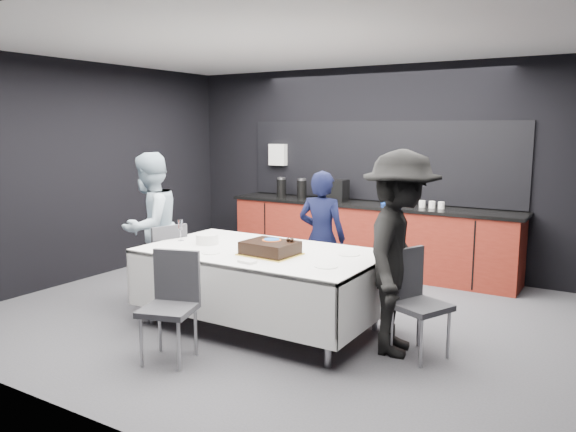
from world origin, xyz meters
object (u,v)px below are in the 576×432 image
(plate_stack, at_px, (207,239))
(person_right, at_px, (399,253))
(cake_assembly, at_px, (270,248))
(chair_right, at_px, (414,294))
(champagne_flute, at_px, (181,226))
(chair_left, at_px, (165,259))
(person_center, at_px, (322,238))
(party_table, at_px, (261,264))
(person_left, at_px, (150,227))
(chair_near, at_px, (172,297))

(plate_stack, xyz_separation_m, person_right, (2.01, 0.14, 0.06))
(cake_assembly, height_order, chair_right, cake_assembly)
(champagne_flute, height_order, person_right, person_right)
(chair_left, distance_m, person_center, 1.74)
(plate_stack, bearing_deg, party_table, 3.64)
(cake_assembly, distance_m, chair_left, 1.48)
(person_left, bearing_deg, party_table, 78.94)
(cake_assembly, xyz_separation_m, chair_right, (1.32, 0.26, -0.31))
(party_table, height_order, chair_near, chair_near)
(person_right, bearing_deg, chair_right, -85.19)
(cake_assembly, distance_m, plate_stack, 0.83)
(party_table, xyz_separation_m, plate_stack, (-0.64, -0.04, 0.19))
(cake_assembly, bearing_deg, party_table, 146.81)
(chair_left, bearing_deg, person_left, 160.24)
(chair_right, bearing_deg, person_left, -179.18)
(plate_stack, height_order, person_center, person_center)
(chair_left, distance_m, chair_near, 1.43)
(cake_assembly, distance_m, chair_near, 1.04)
(champagne_flute, bearing_deg, plate_stack, 2.90)
(chair_right, bearing_deg, cake_assembly, -168.97)
(plate_stack, xyz_separation_m, chair_right, (2.15, 0.18, -0.30))
(cake_assembly, bearing_deg, chair_near, -114.69)
(champagne_flute, height_order, chair_near, champagne_flute)
(champagne_flute, relative_size, person_right, 0.13)
(person_center, height_order, person_right, person_right)
(person_center, distance_m, person_left, 1.95)
(cake_assembly, distance_m, champagne_flute, 1.18)
(person_left, bearing_deg, person_right, 82.46)
(champagne_flute, bearing_deg, party_table, 3.39)
(chair_right, distance_m, person_right, 0.38)
(chair_left, xyz_separation_m, chair_right, (2.76, 0.16, 0.00))
(chair_left, distance_m, person_right, 2.66)
(person_right, bearing_deg, plate_stack, 83.66)
(chair_right, height_order, chair_near, same)
(person_center, xyz_separation_m, person_left, (-1.72, -0.91, 0.10))
(plate_stack, height_order, chair_left, chair_left)
(chair_left, bearing_deg, person_right, 2.77)
(party_table, relative_size, person_center, 1.55)
(champagne_flute, xyz_separation_m, person_right, (2.36, 0.16, -0.05))
(plate_stack, height_order, chair_right, chair_right)
(plate_stack, xyz_separation_m, champagne_flute, (-0.35, -0.02, 0.11))
(plate_stack, relative_size, chair_left, 0.25)
(party_table, distance_m, plate_stack, 0.67)
(cake_assembly, height_order, person_left, person_left)
(party_table, relative_size, cake_assembly, 4.29)
(chair_left, xyz_separation_m, person_center, (1.39, 1.03, 0.21))
(party_table, distance_m, chair_near, 1.05)
(chair_near, bearing_deg, chair_right, 33.72)
(champagne_flute, height_order, person_center, person_center)
(person_center, bearing_deg, person_left, 21.06)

